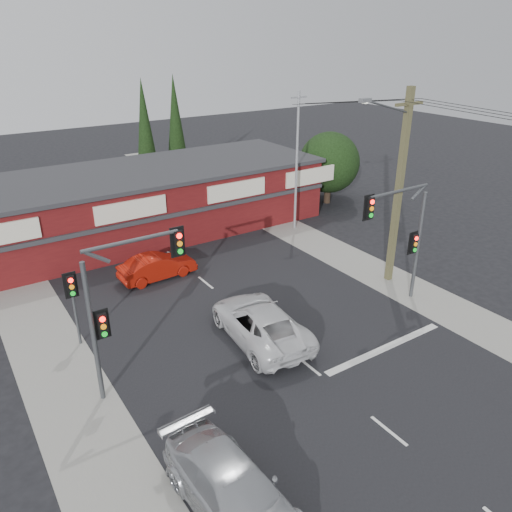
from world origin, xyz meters
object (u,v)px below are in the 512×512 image
white_suv (260,322)px  shop_building (125,204)px  silver_suv (233,491)px  red_sedan (157,266)px  utility_pole (398,183)px

white_suv → shop_building: (-0.49, 14.92, 1.33)m
white_suv → silver_suv: (-5.44, -6.78, -0.03)m
silver_suv → red_sedan: silver_suv is taller
silver_suv → white_suv: bearing=48.0°
silver_suv → red_sedan: bearing=71.3°
white_suv → shop_building: size_ratio=0.21×
silver_suv → utility_pole: (14.31, 7.70, 4.62)m
white_suv → utility_pole: utility_pole is taller
white_suv → red_sedan: 8.07m
red_sedan → shop_building: shop_building is taller
white_suv → red_sedan: white_suv is taller
shop_building → silver_suv: bearing=-102.9°
silver_suv → red_sedan: 15.29m
red_sedan → utility_pole: bearing=-127.2°
red_sedan → utility_pole: size_ratio=0.42×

